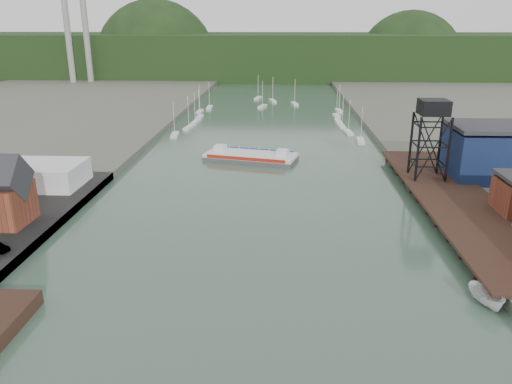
# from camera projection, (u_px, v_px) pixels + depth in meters

# --- Properties ---
(ground) EXTENTS (600.00, 600.00, 0.00)m
(ground) POSITION_uv_depth(u_px,v_px,m) (231.00, 355.00, 51.46)
(ground) COLOR #324E3E
(ground) RESTS_ON ground
(east_pier) EXTENTS (14.00, 70.00, 2.45)m
(east_pier) POSITION_uv_depth(u_px,v_px,m) (456.00, 199.00, 91.57)
(east_pier) COLOR black
(east_pier) RESTS_ON ground
(white_shed) EXTENTS (18.00, 12.00, 4.50)m
(white_shed) POSITION_uv_depth(u_px,v_px,m) (37.00, 174.00, 99.67)
(white_shed) COLOR silver
(white_shed) RESTS_ON west_quay
(lift_tower) EXTENTS (6.50, 6.50, 16.00)m
(lift_tower) POSITION_uv_depth(u_px,v_px,m) (433.00, 112.00, 99.54)
(lift_tower) COLOR black
(lift_tower) RESTS_ON east_pier
(blue_shed) EXTENTS (20.50, 14.50, 11.30)m
(blue_shed) POSITION_uv_depth(u_px,v_px,m) (499.00, 152.00, 103.45)
(blue_shed) COLOR #0C1837
(blue_shed) RESTS_ON east_land
(marina_sailboats) EXTENTS (57.71, 92.65, 0.90)m
(marina_sailboats) POSITION_uv_depth(u_px,v_px,m) (269.00, 116.00, 182.28)
(marina_sailboats) COLOR silver
(marina_sailboats) RESTS_ON ground
(smokestacks) EXTENTS (11.20, 8.20, 60.00)m
(smokestacks) POSITION_uv_depth(u_px,v_px,m) (76.00, 28.00, 266.91)
(smokestacks) COLOR gray
(smokestacks) RESTS_ON ground
(distant_hills) EXTENTS (500.00, 120.00, 80.00)m
(distant_hills) POSITION_uv_depth(u_px,v_px,m) (270.00, 58.00, 333.29)
(distant_hills) COLOR black
(distant_hills) RESTS_ON ground
(chain_ferry) EXTENTS (24.06, 14.14, 3.25)m
(chain_ferry) POSITION_uv_depth(u_px,v_px,m) (251.00, 156.00, 124.65)
(chain_ferry) COLOR #47484A
(chain_ferry) RESTS_ON ground
(motorboat) EXTENTS (3.81, 6.21, 2.25)m
(motorboat) POSITION_uv_depth(u_px,v_px,m) (486.00, 298.00, 60.13)
(motorboat) COLOR silver
(motorboat) RESTS_ON ground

